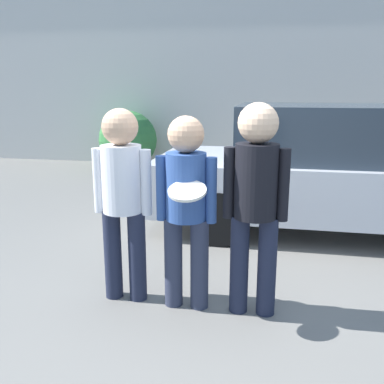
{
  "coord_description": "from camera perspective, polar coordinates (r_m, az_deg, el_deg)",
  "views": [
    {
      "loc": [
        0.38,
        -3.12,
        1.79
      ],
      "look_at": [
        -0.3,
        0.34,
        0.93
      ],
      "focal_mm": 40.0,
      "sensor_mm": 36.0,
      "label": 1
    }
  ],
  "objects": [
    {
      "name": "person_middle_with_frisbee",
      "position": [
        3.4,
        -0.79,
        -1.0
      ],
      "size": [
        0.49,
        0.55,
        1.59
      ],
      "color": "#2D3347",
      "rests_on": "ground"
    },
    {
      "name": "person_right",
      "position": [
        3.31,
        8.48,
        -0.2
      ],
      "size": [
        0.5,
        0.33,
        1.69
      ],
      "color": "#1E2338",
      "rests_on": "ground"
    },
    {
      "name": "ground_plane",
      "position": [
        3.61,
        3.83,
        -15.99
      ],
      "size": [
        56.0,
        56.0,
        0.0
      ],
      "primitive_type": "plane",
      "color": "#66635E"
    },
    {
      "name": "shrub",
      "position": [
        9.76,
        -8.54,
        6.89
      ],
      "size": [
        1.3,
        1.3,
        1.3
      ],
      "color": "#387A3D",
      "rests_on": "ground"
    },
    {
      "name": "person_left",
      "position": [
        3.57,
        -9.26,
        0.16
      ],
      "size": [
        0.5,
        0.33,
        1.63
      ],
      "color": "#1E2338",
      "rests_on": "ground"
    },
    {
      "name": "storefront_building",
      "position": [
        9.98,
        9.32,
        15.67
      ],
      "size": [
        24.0,
        0.22,
        4.24
      ],
      "color": "silver",
      "rests_on": "ground"
    },
    {
      "name": "parked_car_near",
      "position": [
        5.66,
        19.15,
        2.74
      ],
      "size": [
        4.64,
        1.83,
        1.59
      ],
      "color": "#B7BABF",
      "rests_on": "ground"
    }
  ]
}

